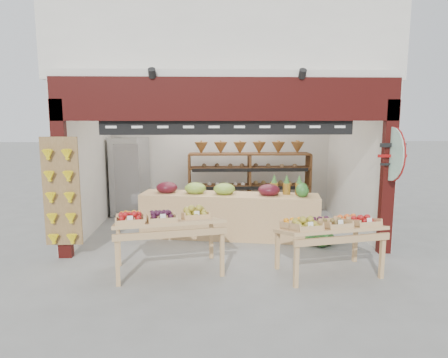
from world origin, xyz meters
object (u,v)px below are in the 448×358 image
watermelon_pile (315,233)px  display_table_right (329,226)px  refrigerator (130,177)px  mid_counter (228,214)px  display_table_left (161,220)px  back_shelving (249,169)px  cardboard_stack (171,217)px

watermelon_pile → display_table_right: bearing=-97.9°
refrigerator → mid_counter: (2.27, -1.86, -0.46)m
mid_counter → watermelon_pile: size_ratio=5.33×
refrigerator → display_table_left: refrigerator is taller
back_shelving → watermelon_pile: size_ratio=4.32×
refrigerator → watermelon_pile: refrigerator is taller
back_shelving → watermelon_pile: (1.04, -2.09, -0.95)m
refrigerator → cardboard_stack: size_ratio=1.77×
mid_counter → refrigerator: bearing=140.5°
back_shelving → refrigerator: refrigerator is taller
display_table_left → back_shelving: bearing=63.0°
display_table_left → watermelon_pile: (2.74, 1.25, -0.61)m
cardboard_stack → mid_counter: bearing=-28.5°
back_shelving → cardboard_stack: bearing=-151.1°
mid_counter → back_shelving: bearing=70.5°
back_shelving → cardboard_stack: size_ratio=2.71×
mid_counter → display_table_left: mid_counter is taller
cardboard_stack → watermelon_pile: bearing=-21.5°
mid_counter → watermelon_pile: 1.70m
back_shelving → cardboard_stack: back_shelving is taller
watermelon_pile → refrigerator: bearing=149.1°
mid_counter → display_table_right: mid_counter is taller
cardboard_stack → display_table_left: display_table_left is taller
refrigerator → watermelon_pile: size_ratio=2.82×
back_shelving → display_table_right: back_shelving is taller
refrigerator → mid_counter: 2.97m
mid_counter → display_table_left: size_ratio=1.99×
back_shelving → display_table_left: 3.76m
cardboard_stack → watermelon_pile: 3.03m
refrigerator → mid_counter: bearing=-25.5°
display_table_right → watermelon_pile: (0.20, 1.46, -0.55)m
display_table_left → display_table_right: 2.55m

